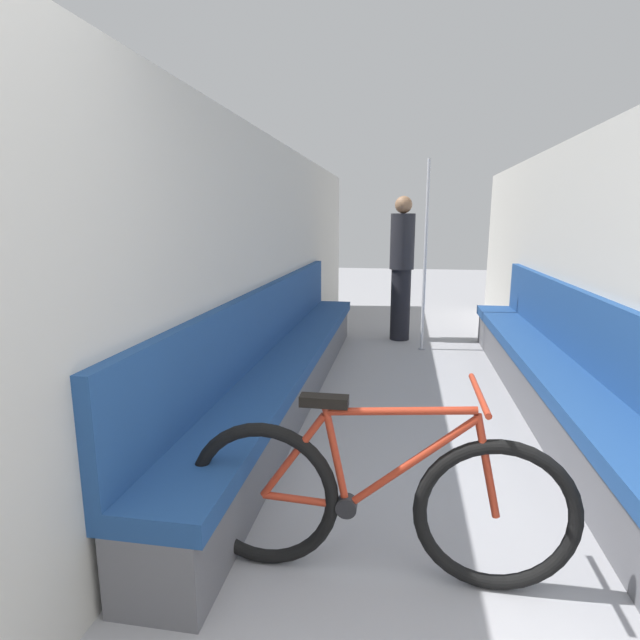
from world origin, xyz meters
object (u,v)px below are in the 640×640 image
(bench_seat_row_right, at_px, (555,377))
(bicycle, at_px, (375,501))
(bench_seat_row_left, at_px, (288,364))
(grab_pole_near, at_px, (425,260))
(passenger_standing, at_px, (402,267))

(bench_seat_row_right, bearing_deg, bicycle, -122.06)
(bench_seat_row_left, distance_m, bicycle, 2.19)
(grab_pole_near, bearing_deg, passenger_standing, 119.73)
(grab_pole_near, xyz_separation_m, passenger_standing, (-0.26, 0.46, -0.13))
(bench_seat_row_left, bearing_deg, bicycle, -67.30)
(bicycle, bearing_deg, passenger_standing, 88.49)
(bicycle, height_order, grab_pole_near, grab_pole_near)
(bench_seat_row_right, xyz_separation_m, passenger_standing, (-1.21, 2.37, 0.61))
(bicycle, bearing_deg, grab_pole_near, 84.55)
(bench_seat_row_right, relative_size, bicycle, 2.99)
(passenger_standing, bearing_deg, bench_seat_row_right, -47.46)
(bench_seat_row_left, xyz_separation_m, bench_seat_row_right, (2.11, 0.00, 0.00))
(bench_seat_row_right, height_order, grab_pole_near, grab_pole_near)
(bench_seat_row_right, height_order, bicycle, bench_seat_row_right)
(passenger_standing, bearing_deg, bicycle, -75.23)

